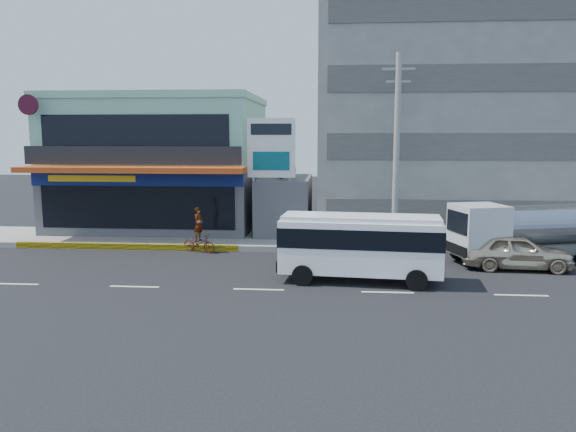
{
  "coord_description": "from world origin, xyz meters",
  "views": [
    {
      "loc": [
        2.88,
        -21.16,
        6.02
      ],
      "look_at": [
        0.75,
        4.99,
        2.2
      ],
      "focal_mm": 35.0,
      "sensor_mm": 36.0,
      "label": 1
    }
  ],
  "objects_px": {
    "concrete_building": "(449,119)",
    "sedan": "(516,251)",
    "motorcycle_rider": "(199,237)",
    "shop_building": "(163,166)",
    "utility_pole_near": "(396,152)",
    "tanker_truck": "(521,231)",
    "minibus": "(360,242)",
    "satellite_dish": "(284,177)",
    "billboard": "(271,155)"
  },
  "relations": [
    {
      "from": "concrete_building",
      "to": "sedan",
      "type": "bearing_deg",
      "value": -84.05
    },
    {
      "from": "concrete_building",
      "to": "motorcycle_rider",
      "type": "height_order",
      "value": "concrete_building"
    },
    {
      "from": "shop_building",
      "to": "sedan",
      "type": "relative_size",
      "value": 2.59
    },
    {
      "from": "utility_pole_near",
      "to": "tanker_truck",
      "type": "distance_m",
      "value": 7.01
    },
    {
      "from": "minibus",
      "to": "motorcycle_rider",
      "type": "distance_m",
      "value": 9.58
    },
    {
      "from": "satellite_dish",
      "to": "tanker_truck",
      "type": "relative_size",
      "value": 0.2
    },
    {
      "from": "minibus",
      "to": "motorcycle_rider",
      "type": "relative_size",
      "value": 2.89
    },
    {
      "from": "sedan",
      "to": "satellite_dish",
      "type": "bearing_deg",
      "value": 62.74
    },
    {
      "from": "shop_building",
      "to": "satellite_dish",
      "type": "height_order",
      "value": "shop_building"
    },
    {
      "from": "sedan",
      "to": "tanker_truck",
      "type": "distance_m",
      "value": 1.55
    },
    {
      "from": "motorcycle_rider",
      "to": "utility_pole_near",
      "type": "bearing_deg",
      "value": 3.67
    },
    {
      "from": "tanker_truck",
      "to": "motorcycle_rider",
      "type": "distance_m",
      "value": 15.77
    },
    {
      "from": "shop_building",
      "to": "motorcycle_rider",
      "type": "xyz_separation_m",
      "value": [
        4.0,
        -7.19,
        -3.23
      ]
    },
    {
      "from": "concrete_building",
      "to": "sedan",
      "type": "xyz_separation_m",
      "value": [
        1.11,
        -10.68,
        -6.19
      ]
    },
    {
      "from": "billboard",
      "to": "concrete_building",
      "type": "bearing_deg",
      "value": 28.92
    },
    {
      "from": "satellite_dish",
      "to": "motorcycle_rider",
      "type": "relative_size",
      "value": 0.64
    },
    {
      "from": "shop_building",
      "to": "billboard",
      "type": "xyz_separation_m",
      "value": [
        7.5,
        -4.75,
        0.93
      ]
    },
    {
      "from": "sedan",
      "to": "concrete_building",
      "type": "bearing_deg",
      "value": 9.7
    },
    {
      "from": "sedan",
      "to": "tanker_truck",
      "type": "xyz_separation_m",
      "value": [
        0.59,
        1.25,
        0.7
      ]
    },
    {
      "from": "shop_building",
      "to": "utility_pole_near",
      "type": "relative_size",
      "value": 1.24
    },
    {
      "from": "satellite_dish",
      "to": "concrete_building",
      "type": "bearing_deg",
      "value": 21.8
    },
    {
      "from": "concrete_building",
      "to": "utility_pole_near",
      "type": "height_order",
      "value": "concrete_building"
    },
    {
      "from": "satellite_dish",
      "to": "sedan",
      "type": "relative_size",
      "value": 0.31
    },
    {
      "from": "shop_building",
      "to": "sedan",
      "type": "xyz_separation_m",
      "value": [
        19.11,
        -9.62,
        -3.18
      ]
    },
    {
      "from": "shop_building",
      "to": "utility_pole_near",
      "type": "xyz_separation_m",
      "value": [
        14.0,
        -6.55,
        1.15
      ]
    },
    {
      "from": "shop_building",
      "to": "tanker_truck",
      "type": "distance_m",
      "value": 21.55
    },
    {
      "from": "concrete_building",
      "to": "satellite_dish",
      "type": "distance_m",
      "value": 11.3
    },
    {
      "from": "sedan",
      "to": "tanker_truck",
      "type": "bearing_deg",
      "value": -21.61
    },
    {
      "from": "sedan",
      "to": "tanker_truck",
      "type": "relative_size",
      "value": 0.64
    },
    {
      "from": "billboard",
      "to": "sedan",
      "type": "relative_size",
      "value": 1.44
    },
    {
      "from": "shop_building",
      "to": "concrete_building",
      "type": "xyz_separation_m",
      "value": [
        18.0,
        1.05,
        3.0
      ]
    },
    {
      "from": "concrete_building",
      "to": "motorcycle_rider",
      "type": "distance_m",
      "value": 17.4
    },
    {
      "from": "utility_pole_near",
      "to": "tanker_truck",
      "type": "relative_size",
      "value": 1.34
    },
    {
      "from": "shop_building",
      "to": "concrete_building",
      "type": "distance_m",
      "value": 18.28
    },
    {
      "from": "minibus",
      "to": "sedan",
      "type": "relative_size",
      "value": 1.41
    },
    {
      "from": "satellite_dish",
      "to": "sedan",
      "type": "bearing_deg",
      "value": -31.01
    },
    {
      "from": "sedan",
      "to": "motorcycle_rider",
      "type": "distance_m",
      "value": 15.31
    },
    {
      "from": "billboard",
      "to": "shop_building",
      "type": "bearing_deg",
      "value": 147.68
    },
    {
      "from": "billboard",
      "to": "utility_pole_near",
      "type": "height_order",
      "value": "utility_pole_near"
    },
    {
      "from": "billboard",
      "to": "utility_pole_near",
      "type": "xyz_separation_m",
      "value": [
        6.5,
        -1.8,
        0.22
      ]
    },
    {
      "from": "concrete_building",
      "to": "billboard",
      "type": "height_order",
      "value": "concrete_building"
    },
    {
      "from": "concrete_building",
      "to": "tanker_truck",
      "type": "height_order",
      "value": "concrete_building"
    },
    {
      "from": "minibus",
      "to": "sedan",
      "type": "distance_m",
      "value": 7.67
    },
    {
      "from": "minibus",
      "to": "tanker_truck",
      "type": "distance_m",
      "value": 8.68
    },
    {
      "from": "utility_pole_near",
      "to": "minibus",
      "type": "bearing_deg",
      "value": -108.92
    },
    {
      "from": "concrete_building",
      "to": "tanker_truck",
      "type": "distance_m",
      "value": 11.04
    },
    {
      "from": "minibus",
      "to": "utility_pole_near",
      "type": "bearing_deg",
      "value": 71.08
    },
    {
      "from": "satellite_dish",
      "to": "tanker_truck",
      "type": "bearing_deg",
      "value": -24.91
    },
    {
      "from": "tanker_truck",
      "to": "minibus",
      "type": "bearing_deg",
      "value": -152.55
    },
    {
      "from": "shop_building",
      "to": "tanker_truck",
      "type": "height_order",
      "value": "shop_building"
    }
  ]
}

